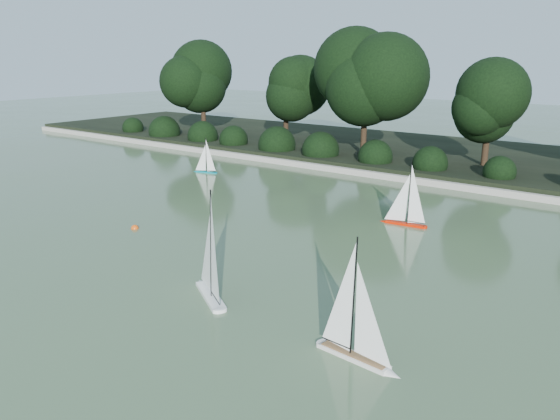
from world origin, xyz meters
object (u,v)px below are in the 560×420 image
object	(u,v)px
sailboat_white_b	(360,342)
race_buoy	(135,229)
sailboat_orange	(402,214)
sailboat_white_a	(208,278)
sailboat_teal	(204,167)

from	to	relation	value
sailboat_white_b	race_buoy	bearing A→B (deg)	164.70
sailboat_orange	race_buoy	xyz separation A→B (m)	(-4.48, -3.76, -0.23)
sailboat_white_b	sailboat_white_a	bearing A→B (deg)	174.33
sailboat_orange	race_buoy	size ratio (longest dim) A/B	9.04
sailboat_teal	race_buoy	bearing A→B (deg)	-60.03
sailboat_white_b	race_buoy	size ratio (longest dim) A/B	10.03
sailboat_white_a	sailboat_white_b	world-z (taller)	sailboat_white_a
race_buoy	sailboat_teal	bearing A→B (deg)	119.97
sailboat_orange	sailboat_teal	size ratio (longest dim) A/B	1.26
sailboat_teal	sailboat_orange	bearing A→B (deg)	-10.46
sailboat_white_b	race_buoy	xyz separation A→B (m)	(-6.49, 1.77, -0.26)
sailboat_white_a	sailboat_white_b	xyz separation A→B (m)	(2.82, -0.28, -0.03)
sailboat_white_b	race_buoy	distance (m)	6.73
sailboat_orange	race_buoy	distance (m)	5.85
sailboat_white_a	race_buoy	distance (m)	3.97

